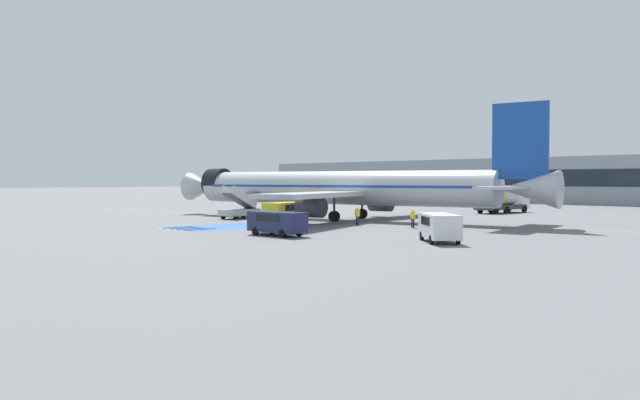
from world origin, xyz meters
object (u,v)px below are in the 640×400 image
object	(u,v)px
service_van_2	(284,211)
service_van_1	(439,225)
ground_crew_0	(413,217)
service_van_0	(277,221)
terminal_building	(510,180)
airliner	(341,188)
boarding_stairs_forward	(240,210)
ground_crew_1	(357,215)
fuel_tanker	(502,200)

from	to	relation	value
service_van_2	service_van_1	bearing A→B (deg)	151.47
service_van_2	ground_crew_0	size ratio (longest dim) A/B	3.08
service_van_0	ground_crew_0	xyz separation A→B (m)	(2.59, 14.02, -0.16)
service_van_0	terminal_building	world-z (taller)	terminal_building
airliner	boarding_stairs_forward	xyz separation A→B (m)	(-9.58, -6.37, -2.52)
service_van_0	ground_crew_1	size ratio (longest dim) A/B	2.87
airliner	service_van_0	size ratio (longest dim) A/B	8.98
fuel_tanker	ground_crew_0	xyz separation A→B (m)	(6.86, -28.67, -0.77)
boarding_stairs_forward	service_van_1	xyz separation A→B (m)	(31.13, -6.67, 0.24)
ground_crew_1	terminal_building	world-z (taller)	terminal_building
airliner	service_van_0	world-z (taller)	airliner
service_van_2	ground_crew_0	distance (m)	13.76
fuel_tanker	terminal_building	bearing A→B (deg)	122.29
service_van_1	service_van_2	world-z (taller)	service_van_2
boarding_stairs_forward	service_van_2	distance (m)	8.81
boarding_stairs_forward	terminal_building	size ratio (longest dim) A/B	0.04
service_van_0	ground_crew_1	xyz separation A→B (m)	(-2.90, 12.67, -0.12)
service_van_1	service_van_0	bearing A→B (deg)	153.17
boarding_stairs_forward	ground_crew_0	xyz separation A→B (m)	(21.94, 2.68, 0.02)
boarding_stairs_forward	terminal_building	world-z (taller)	terminal_building
ground_crew_0	service_van_2	bearing A→B (deg)	157.27
fuel_tanker	ground_crew_1	xyz separation A→B (m)	(1.36, -30.01, -0.73)
boarding_stairs_forward	ground_crew_0	size ratio (longest dim) A/B	3.25
service_van_0	service_van_2	size ratio (longest dim) A/B	0.97
airliner	fuel_tanker	size ratio (longest dim) A/B	4.93
airliner	terminal_building	xyz separation A→B (m)	(-14.89, 65.57, 0.79)
service_van_0	service_van_1	bearing A→B (deg)	-69.32
airliner	service_van_2	bearing A→B (deg)	162.22
ground_crew_0	ground_crew_1	size ratio (longest dim) A/B	0.96
service_van_0	ground_crew_1	distance (m)	13.00
airliner	ground_crew_0	bearing A→B (deg)	-117.95
fuel_tanker	service_van_2	xyz separation A→B (m)	(-6.35, -32.49, -0.50)
airliner	service_van_2	size ratio (longest dim) A/B	8.70
boarding_stairs_forward	fuel_tanker	size ratio (longest dim) A/B	0.60
terminal_building	boarding_stairs_forward	bearing A→B (deg)	-85.78
ground_crew_1	terminal_building	distance (m)	73.95
ground_crew_1	service_van_2	bearing A→B (deg)	-47.75
ground_crew_1	service_van_1	bearing A→B (deg)	85.88
boarding_stairs_forward	service_van_1	world-z (taller)	boarding_stairs_forward
airliner	boarding_stairs_forward	world-z (taller)	airliner
fuel_tanker	service_van_1	bearing A→B (deg)	-61.49
ground_crew_1	airliner	bearing A→B (deg)	-101.78
ground_crew_1	ground_crew_0	bearing A→B (deg)	128.21
service_van_2	boarding_stairs_forward	bearing A→B (deg)	-22.12
boarding_stairs_forward	terminal_building	bearing A→B (deg)	82.90
terminal_building	airliner	bearing A→B (deg)	-77.21
ground_crew_1	terminal_building	size ratio (longest dim) A/B	0.01
fuel_tanker	service_van_1	size ratio (longest dim) A/B	1.92
airliner	service_van_2	world-z (taller)	airliner
fuel_tanker	ground_crew_0	bearing A→B (deg)	-70.92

